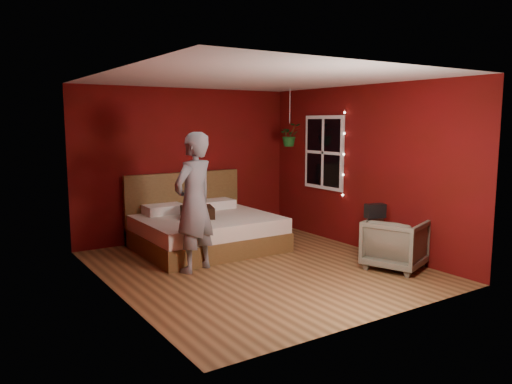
% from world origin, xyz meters
% --- Properties ---
extents(floor, '(4.50, 4.50, 0.00)m').
position_xyz_m(floor, '(0.00, 0.00, 0.00)').
color(floor, olive).
rests_on(floor, ground).
extents(room_walls, '(4.04, 4.54, 2.62)m').
position_xyz_m(room_walls, '(0.00, 0.00, 1.68)').
color(room_walls, '#600A0C').
rests_on(room_walls, ground).
extents(window, '(0.05, 0.97, 1.27)m').
position_xyz_m(window, '(1.97, 0.90, 1.50)').
color(window, white).
rests_on(window, room_walls).
extents(fairy_lights, '(0.04, 0.04, 1.45)m').
position_xyz_m(fairy_lights, '(1.94, 0.38, 1.50)').
color(fairy_lights, silver).
rests_on(fairy_lights, room_walls).
extents(bed, '(2.12, 1.80, 1.16)m').
position_xyz_m(bed, '(-0.11, 1.40, 0.30)').
color(bed, brown).
rests_on(bed, ground).
extents(person, '(0.82, 0.69, 1.90)m').
position_xyz_m(person, '(-0.80, 0.34, 0.95)').
color(person, slate).
rests_on(person, ground).
extents(armchair, '(0.99, 0.97, 0.70)m').
position_xyz_m(armchair, '(1.58, -1.09, 0.35)').
color(armchair, '#6A6754').
rests_on(armchair, ground).
extents(handbag, '(0.30, 0.21, 0.20)m').
position_xyz_m(handbag, '(1.39, -0.87, 0.80)').
color(handbag, black).
rests_on(handbag, armchair).
extents(throw_pillow, '(0.61, 0.61, 0.17)m').
position_xyz_m(throw_pillow, '(-0.28, 1.30, 0.62)').
color(throw_pillow, black).
rests_on(throw_pillow, bed).
extents(hanging_plant, '(0.43, 0.39, 1.00)m').
position_xyz_m(hanging_plant, '(1.55, 1.33, 1.80)').
color(hanging_plant, silver).
rests_on(hanging_plant, room_walls).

